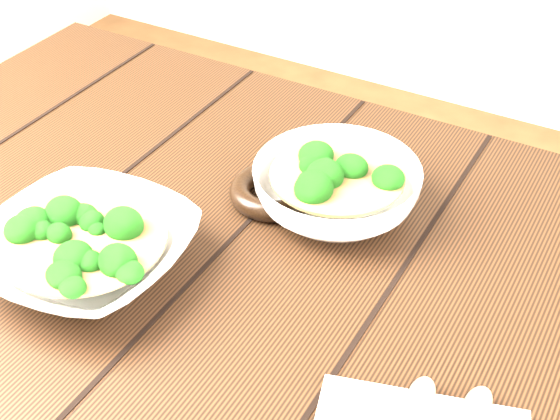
# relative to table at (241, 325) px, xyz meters

# --- Properties ---
(table) EXTENTS (1.20, 0.80, 0.75)m
(table) POSITION_rel_table_xyz_m (0.00, 0.00, 0.00)
(table) COLOR #321C0E
(table) RESTS_ON ground
(soup_bowl_front) EXTENTS (0.24, 0.24, 0.07)m
(soup_bowl_front) POSITION_rel_table_xyz_m (-0.13, -0.11, 0.15)
(soup_bowl_front) COLOR white
(soup_bowl_front) RESTS_ON table
(soup_bowl_back) EXTENTS (0.21, 0.21, 0.08)m
(soup_bowl_back) POSITION_rel_table_xyz_m (0.06, 0.13, 0.16)
(soup_bowl_back) COLOR white
(soup_bowl_back) RESTS_ON table
(trivet) EXTENTS (0.14, 0.14, 0.03)m
(trivet) POSITION_rel_table_xyz_m (-0.02, 0.11, 0.13)
(trivet) COLOR black
(trivet) RESTS_ON table
(spoon_left) EXTENTS (0.04, 0.16, 0.01)m
(spoon_left) POSITION_rel_table_xyz_m (0.27, -0.13, 0.13)
(spoon_left) COLOR #AEA999
(spoon_left) RESTS_ON napkin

